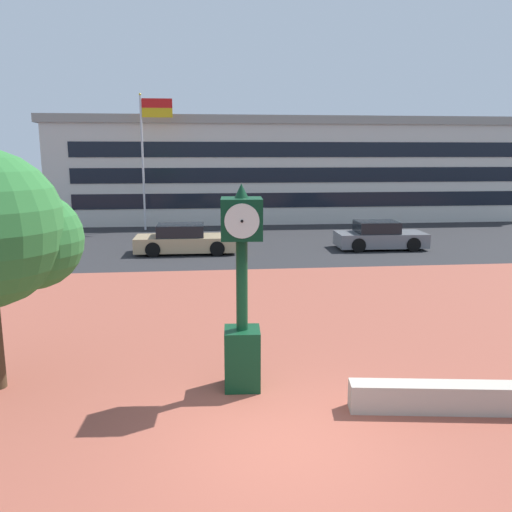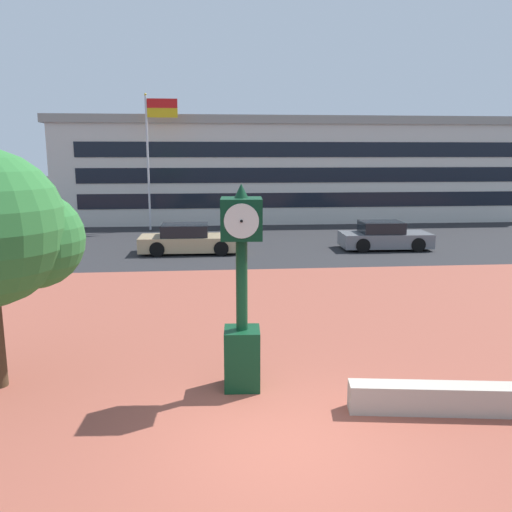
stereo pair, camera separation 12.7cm
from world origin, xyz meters
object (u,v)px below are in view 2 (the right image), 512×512
at_px(car_street_near, 189,240).
at_px(flagpole_primary, 152,148).
at_px(civic_building, 292,168).
at_px(street_clock, 242,295).
at_px(car_street_far, 384,237).

height_order(car_street_near, flagpole_primary, flagpole_primary).
bearing_deg(civic_building, car_street_near, -114.29).
distance_m(street_clock, car_street_far, 15.93).
distance_m(street_clock, flagpole_primary, 21.85).
relative_size(flagpole_primary, civic_building, 0.24).
bearing_deg(car_street_far, flagpole_primary, -121.80).
bearing_deg(street_clock, civic_building, 82.63).
xyz_separation_m(car_street_far, civic_building, (-1.79, 15.68, 2.73)).
xyz_separation_m(street_clock, flagpole_primary, (-3.67, 21.35, 2.85)).
distance_m(flagpole_primary, civic_building, 12.60).
xyz_separation_m(car_street_near, car_street_far, (8.92, 0.12, -0.00)).
distance_m(car_street_near, car_street_far, 8.93).
xyz_separation_m(car_street_near, flagpole_primary, (-2.22, 7.46, 4.08)).
height_order(street_clock, car_street_far, street_clock).
bearing_deg(car_street_near, civic_building, 156.46).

